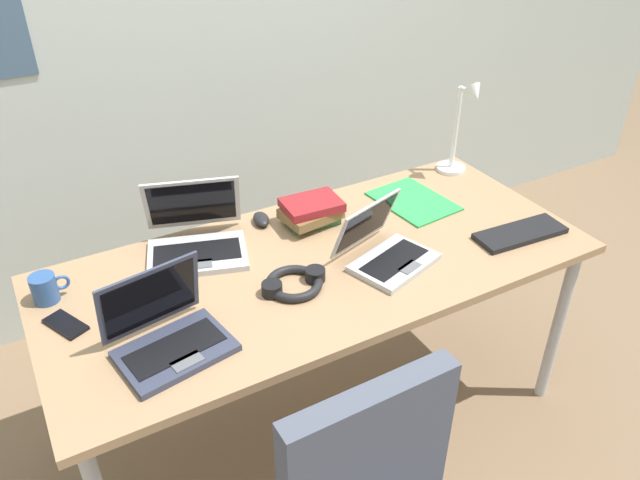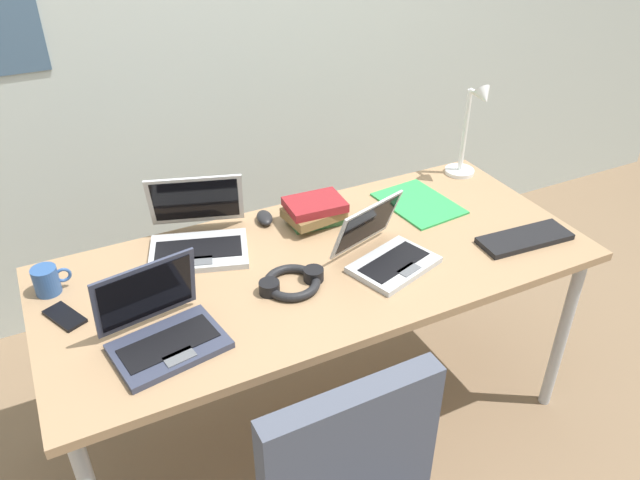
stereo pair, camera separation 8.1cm
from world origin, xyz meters
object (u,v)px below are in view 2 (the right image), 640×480
object	(u,v)px
headphones	(292,282)
coffee_mug	(47,280)
laptop_center	(198,235)
cell_phone	(65,316)
external_keyboard	(525,239)
computer_mouse	(265,218)
paper_folder_near_lamp	(419,203)
laptop_front_right	(162,329)
laptop_back_left	(386,252)
book_stack	(315,211)
desk_lamp	(471,131)

from	to	relation	value
headphones	coffee_mug	xyz separation A→B (m)	(-0.68, 0.30, 0.03)
laptop_center	cell_phone	distance (m)	0.50
external_keyboard	coffee_mug	size ratio (longest dim) A/B	2.92
computer_mouse	paper_folder_near_lamp	size ratio (longest dim) A/B	0.31
laptop_front_right	coffee_mug	size ratio (longest dim) A/B	2.92
headphones	laptop_back_left	bearing A→B (deg)	-3.24
laptop_center	headphones	distance (m)	0.39
cell_phone	headphones	world-z (taller)	headphones
cell_phone	headphones	xyz separation A→B (m)	(0.65, -0.16, 0.01)
external_keyboard	computer_mouse	size ratio (longest dim) A/B	3.44
headphones	paper_folder_near_lamp	size ratio (longest dim) A/B	0.69
laptop_front_right	computer_mouse	xyz separation A→B (m)	(0.49, 0.47, -0.03)
laptop_front_right	headphones	bearing A→B (deg)	9.86
computer_mouse	book_stack	world-z (taller)	book_stack
laptop_front_right	headphones	world-z (taller)	laptop_front_right
desk_lamp	headphones	size ratio (longest dim) A/B	1.87
book_stack	laptop_front_right	bearing A→B (deg)	-149.72
headphones	coffee_mug	bearing A→B (deg)	155.77
laptop_front_right	cell_phone	size ratio (longest dim) A/B	2.43
computer_mouse	laptop_front_right	bearing A→B (deg)	-126.06
computer_mouse	paper_folder_near_lamp	xyz separation A→B (m)	(0.57, -0.14, -0.01)
desk_lamp	external_keyboard	size ratio (longest dim) A/B	1.21
laptop_back_left	paper_folder_near_lamp	size ratio (longest dim) A/B	1.08
desk_lamp	cell_phone	size ratio (longest dim) A/B	2.94
desk_lamp	paper_folder_near_lamp	bearing A→B (deg)	-159.86
laptop_front_right	laptop_center	xyz separation A→B (m)	(0.23, 0.42, 0.00)
laptop_back_left	coffee_mug	distance (m)	1.05
desk_lamp	external_keyboard	bearing A→B (deg)	-103.49
coffee_mug	external_keyboard	bearing A→B (deg)	-15.92
desk_lamp	computer_mouse	distance (m)	0.89
computer_mouse	headphones	world-z (taller)	headphones
laptop_back_left	book_stack	bearing A→B (deg)	106.85
laptop_back_left	laptop_center	bearing A→B (deg)	145.03
cell_phone	external_keyboard	bearing A→B (deg)	-35.72
desk_lamp	headphones	world-z (taller)	desk_lamp
laptop_center	computer_mouse	size ratio (longest dim) A/B	4.15
desk_lamp	computer_mouse	xyz separation A→B (m)	(-0.87, 0.03, -0.18)
desk_lamp	laptop_back_left	size ratio (longest dim) A/B	1.19
desk_lamp	laptop_back_left	bearing A→B (deg)	-148.22
laptop_back_left	computer_mouse	size ratio (longest dim) A/B	3.50
desk_lamp	laptop_back_left	distance (m)	0.74
desk_lamp	book_stack	distance (m)	0.73
book_stack	coffee_mug	size ratio (longest dim) A/B	1.93
book_stack	computer_mouse	bearing A→B (deg)	150.56
laptop_center	headphones	xyz separation A→B (m)	(0.19, -0.34, -0.03)
laptop_center	paper_folder_near_lamp	world-z (taller)	laptop_center
laptop_front_right	book_stack	bearing A→B (deg)	30.28
laptop_center	headphones	world-z (taller)	laptop_center
external_keyboard	paper_folder_near_lamp	distance (m)	0.42
external_keyboard	cell_phone	bearing A→B (deg)	173.30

